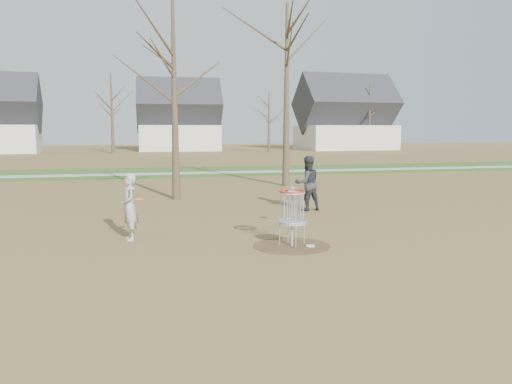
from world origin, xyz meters
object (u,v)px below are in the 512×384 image
(disc_grounded, at_px, (310,246))
(disc_golf_basket, at_px, (292,207))
(player_standing, at_px, (129,207))
(player_throwing, at_px, (307,183))

(disc_grounded, xyz_separation_m, disc_golf_basket, (-0.40, 0.17, 0.89))
(disc_grounded, height_order, disc_golf_basket, disc_golf_basket)
(player_standing, relative_size, disc_golf_basket, 1.22)
(disc_golf_basket, bearing_deg, disc_grounded, -22.78)
(disc_grounded, bearing_deg, player_throwing, 71.54)
(player_standing, distance_m, disc_grounded, 4.48)
(player_throwing, height_order, disc_grounded, player_throwing)
(player_standing, xyz_separation_m, disc_golf_basket, (3.67, -1.55, 0.09))
(player_throwing, height_order, disc_golf_basket, player_throwing)
(disc_grounded, relative_size, disc_golf_basket, 0.16)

